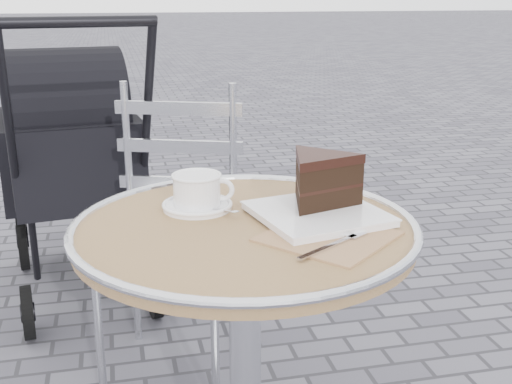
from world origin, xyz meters
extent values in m
cylinder|color=silver|center=(0.00, 0.00, 0.36)|extent=(0.07, 0.07, 0.67)
cylinder|color=tan|center=(0.00, 0.00, 0.71)|extent=(0.70, 0.70, 0.03)
torus|color=silver|center=(0.00, 0.00, 0.73)|extent=(0.72, 0.72, 0.02)
cylinder|color=white|center=(-0.08, 0.12, 0.74)|extent=(0.15, 0.15, 0.01)
cylinder|color=white|center=(-0.08, 0.12, 0.77)|extent=(0.12, 0.12, 0.07)
torus|color=white|center=(-0.03, 0.11, 0.77)|extent=(0.05, 0.02, 0.05)
cylinder|color=beige|center=(-0.08, 0.12, 0.80)|extent=(0.09, 0.09, 0.01)
cube|color=#A27659|center=(0.15, -0.10, 0.73)|extent=(0.31, 0.31, 0.00)
cube|color=white|center=(0.16, 0.00, 0.74)|extent=(0.29, 0.29, 0.01)
cylinder|color=silver|center=(-0.33, 0.54, 0.23)|extent=(0.02, 0.02, 0.47)
cylinder|color=silver|center=(0.00, 0.42, 0.23)|extent=(0.02, 0.02, 0.47)
cylinder|color=silver|center=(-0.21, 0.87, 0.23)|extent=(0.02, 0.02, 0.47)
cylinder|color=silver|center=(0.12, 0.75, 0.23)|extent=(0.02, 0.02, 0.47)
cube|color=silver|center=(-0.11, 0.64, 0.48)|extent=(0.53, 0.53, 0.02)
cube|color=black|center=(-0.41, 1.32, 0.52)|extent=(0.55, 0.78, 0.44)
cylinder|color=black|center=(-0.33, 0.74, 1.11)|extent=(0.46, 0.09, 0.03)
cylinder|color=black|center=(-0.59, 0.97, 0.10)|extent=(0.06, 0.20, 0.20)
cylinder|color=black|center=(-0.14, 1.03, 0.10)|extent=(0.06, 0.20, 0.20)
cylinder|color=black|center=(-0.68, 1.61, 0.15)|extent=(0.08, 0.31, 0.30)
cylinder|color=black|center=(-0.23, 1.67, 0.15)|extent=(0.08, 0.31, 0.30)
camera|label=1|loc=(-0.25, -1.22, 1.19)|focal=45.00mm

